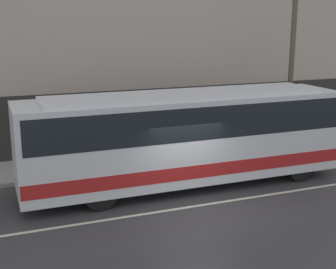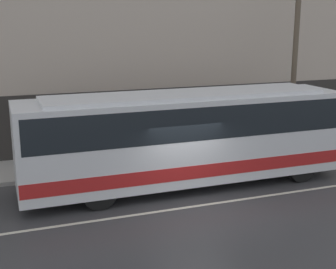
% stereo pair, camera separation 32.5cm
% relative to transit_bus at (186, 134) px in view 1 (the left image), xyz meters
% --- Properties ---
extents(ground_plane, '(60.00, 60.00, 0.00)m').
position_rel_transit_bus_xyz_m(ground_plane, '(-0.51, -1.90, -1.88)').
color(ground_plane, '#38383A').
extents(sidewalk, '(60.00, 2.84, 0.15)m').
position_rel_transit_bus_xyz_m(sidewalk, '(-0.51, 3.52, -1.81)').
color(sidewalk, '#A09E99').
rests_on(sidewalk, ground_plane).
extents(lane_stripe, '(54.00, 0.14, 0.01)m').
position_rel_transit_bus_xyz_m(lane_stripe, '(-0.51, -1.90, -1.88)').
color(lane_stripe, beige).
rests_on(lane_stripe, ground_plane).
extents(transit_bus, '(11.46, 2.51, 3.34)m').
position_rel_transit_bus_xyz_m(transit_bus, '(0.00, 0.00, 0.00)').
color(transit_bus, silver).
rests_on(transit_bus, ground_plane).
extents(utility_pole_near, '(0.23, 0.23, 8.30)m').
position_rel_transit_bus_xyz_m(utility_pole_near, '(6.08, 2.54, 2.42)').
color(utility_pole_near, brown).
rests_on(utility_pole_near, sidewalk).
extents(pedestrian_waiting, '(0.36, 0.36, 1.64)m').
position_rel_transit_bus_xyz_m(pedestrian_waiting, '(0.19, 4.42, -0.97)').
color(pedestrian_waiting, navy).
rests_on(pedestrian_waiting, sidewalk).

